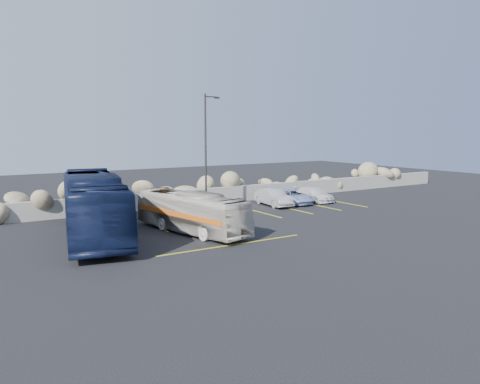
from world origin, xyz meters
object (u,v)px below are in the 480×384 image
car_b (274,197)px  car_d (294,197)px  car_c (314,194)px  tour_coach (93,205)px  vintage_bus (191,212)px  lamppost (206,149)px

car_b → car_d: 1.95m
car_b → car_c: bearing=7.0°
tour_coach → car_d: size_ratio=3.08×
car_c → tour_coach: bearing=-167.5°
car_b → car_d: bearing=7.2°
vintage_bus → tour_coach: size_ratio=0.67×
tour_coach → car_d: bearing=21.9°
lamppost → car_b: bearing=-8.9°
lamppost → tour_coach: (-8.74, -3.72, -2.65)m
lamppost → tour_coach: bearing=-156.9°
vintage_bus → lamppost: bearing=42.9°
car_c → car_d: 2.06m
vintage_bus → car_c: bearing=8.9°
lamppost → vintage_bus: lamppost is taller
vintage_bus → tour_coach: 5.14m
tour_coach → car_b: (13.89, 2.92, -1.02)m
lamppost → car_c: bearing=-4.4°
car_b → car_c: size_ratio=1.00×
vintage_bus → car_d: 12.14m
lamppost → car_c: 9.92m
lamppost → car_c: lamppost is taller
lamppost → car_b: lamppost is taller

